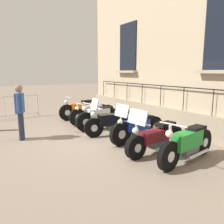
{
  "coord_description": "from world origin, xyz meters",
  "views": [
    {
      "loc": [
        3.6,
        6.24,
        2.13
      ],
      "look_at": [
        -0.24,
        0.0,
        0.8
      ],
      "focal_mm": 35.78,
      "sensor_mm": 36.0,
      "label": 1
    }
  ],
  "objects": [
    {
      "name": "ground_plane",
      "position": [
        0.0,
        0.0,
        0.0
      ],
      "size": [
        60.0,
        60.0,
        0.0
      ],
      "primitive_type": "plane",
      "color": "gray"
    },
    {
      "name": "motorcycle_blue",
      "position": [
        -0.55,
        1.01,
        0.43
      ],
      "size": [
        2.1,
        0.66,
        1.22
      ],
      "color": "black",
      "rests_on": "ground_plane"
    },
    {
      "name": "motorcycle_green",
      "position": [
        -0.57,
        2.88,
        0.45
      ],
      "size": [
        2.17,
        0.68,
        1.04
      ],
      "color": "black",
      "rests_on": "ground_plane"
    },
    {
      "name": "motorcycle_white",
      "position": [
        -0.3,
        -0.95,
        0.44
      ],
      "size": [
        2.01,
        0.63,
        1.03
      ],
      "color": "black",
      "rests_on": "ground_plane"
    },
    {
      "name": "building_facade",
      "position": [
        -2.82,
        -0.0,
        2.93
      ],
      "size": [
        0.82,
        10.52,
        6.08
      ],
      "color": "tan",
      "rests_on": "ground_plane"
    },
    {
      "name": "motorcycle_maroon",
      "position": [
        -0.36,
        2.03,
        0.41
      ],
      "size": [
        2.11,
        0.73,
        1.24
      ],
      "color": "black",
      "rests_on": "ground_plane"
    },
    {
      "name": "pedestrian_standing",
      "position": [
        2.45,
        -1.08,
        0.99
      ],
      "size": [
        0.33,
        0.5,
        1.74
      ],
      "color": "#23283D",
      "rests_on": "ground_plane"
    },
    {
      "name": "motorcycle_orange",
      "position": [
        -0.45,
        -3.03,
        0.44
      ],
      "size": [
        2.09,
        0.65,
        1.03
      ],
      "color": "black",
      "rests_on": "ground_plane"
    },
    {
      "name": "crowd_barrier",
      "position": [
        2.28,
        -4.73,
        0.57
      ],
      "size": [
        2.5,
        0.25,
        1.05
      ],
      "color": "#B7B7BF",
      "rests_on": "ground_plane"
    },
    {
      "name": "motorcycle_silver",
      "position": [
        -0.49,
        -1.9,
        0.45
      ],
      "size": [
        2.22,
        0.58,
        0.9
      ],
      "color": "black",
      "rests_on": "ground_plane"
    },
    {
      "name": "motorcycle_black",
      "position": [
        -0.28,
        0.02,
        0.46
      ],
      "size": [
        2.07,
        0.77,
        1.28
      ],
      "color": "black",
      "rests_on": "ground_plane"
    }
  ]
}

